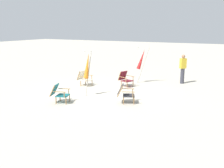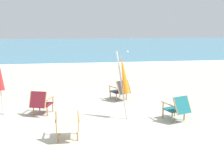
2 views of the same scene
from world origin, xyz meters
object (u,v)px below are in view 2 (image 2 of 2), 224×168
beach_chair_front_right (178,108)px  umbrella_furled_orange (124,75)px  beach_chair_front_left (68,124)px  beach_chair_back_left (41,102)px  beach_chair_far_center (121,90)px

beach_chair_front_right → umbrella_furled_orange: size_ratio=0.42×
beach_chair_front_left → beach_chair_front_right: bearing=15.7°
beach_chair_front_right → umbrella_furled_orange: umbrella_furled_orange is taller
beach_chair_back_left → umbrella_furled_orange: 2.81m
umbrella_furled_orange → beach_chair_far_center: bearing=82.2°
beach_chair_back_left → beach_chair_front_right: size_ratio=0.95×
beach_chair_front_left → beach_chair_far_center: (1.94, 3.37, -0.00)m
beach_chair_back_left → umbrella_furled_orange: umbrella_furled_orange is taller
beach_chair_back_left → beach_chair_front_left: size_ratio=1.03×
beach_chair_back_left → beach_chair_front_left: same height
beach_chair_front_left → umbrella_furled_orange: bearing=38.8°
beach_chair_front_left → umbrella_furled_orange: size_ratio=0.39×
beach_chair_front_left → beach_chair_front_right: (3.22, 0.91, -0.01)m
beach_chair_far_center → umbrella_furled_orange: 2.27m
umbrella_furled_orange → beach_chair_front_right: bearing=-15.3°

